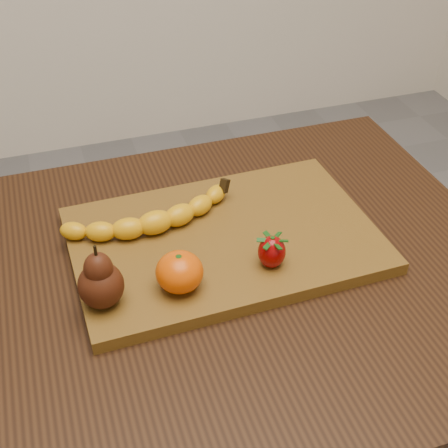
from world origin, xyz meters
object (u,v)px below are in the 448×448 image
object	(u,v)px
table	(178,325)
mandarin	(180,272)
cutting_board	(224,240)
pear	(99,276)

from	to	relation	value
table	mandarin	size ratio (longest dim) A/B	15.55
cutting_board	pear	size ratio (longest dim) A/B	4.80
pear	mandarin	xyz separation A→B (m)	(0.10, -0.00, -0.02)
cutting_board	pear	xyz separation A→B (m)	(-0.19, -0.09, 0.06)
table	cutting_board	bearing A→B (deg)	28.16
mandarin	cutting_board	bearing A→B (deg)	44.46
mandarin	table	bearing A→B (deg)	87.21
table	cutting_board	world-z (taller)	cutting_board
table	pear	bearing A→B (deg)	-160.16
table	pear	size ratio (longest dim) A/B	10.66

